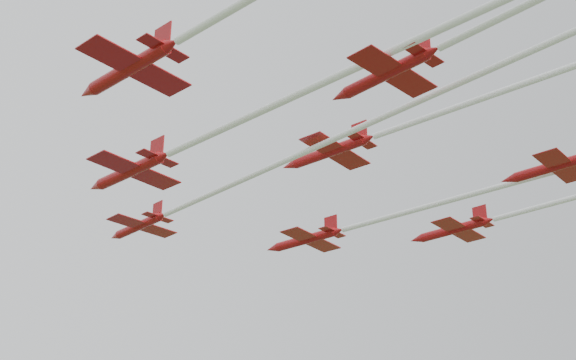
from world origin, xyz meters
name	(u,v)px	position (x,y,z in m)	size (l,w,h in m)	color
jet_lead	(259,172)	(-5.79, -7.40, 53.28)	(25.20, 64.64, 2.38)	#A21013
jet_row2_left	(276,104)	(-9.81, -19.90, 53.12)	(29.42, 64.73, 2.76)	#A21013
jet_row2_right	(446,201)	(14.58, -9.14, 53.40)	(31.47, 60.18, 2.57)	#A21013
jet_row3_left	(212,21)	(-18.53, -28.53, 52.85)	(19.34, 40.87, 2.64)	#A21013
jet_row3_mid	(458,107)	(4.92, -24.38, 54.22)	(25.15, 48.82, 2.45)	#A21013
jet_row3_right	(553,203)	(27.63, -10.80, 54.95)	(23.61, 48.27, 2.59)	#A21013
jet_row4_left	(508,14)	(-0.98, -37.72, 52.82)	(17.57, 43.55, 2.38)	#A21013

